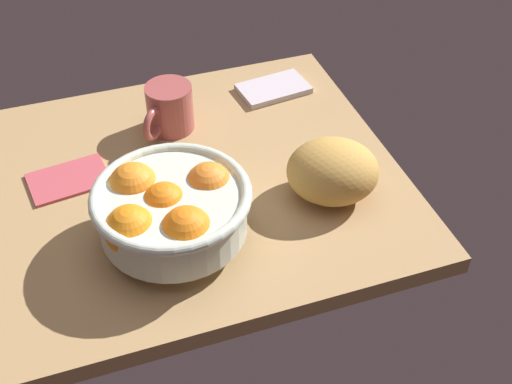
{
  "coord_description": "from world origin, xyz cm",
  "views": [
    {
      "loc": [
        -16.96,
        -80.67,
        70.69
      ],
      "look_at": [
        6.67,
        -11.74,
        5.0
      ],
      "focal_mm": 47.17,
      "sensor_mm": 36.0,
      "label": 1
    }
  ],
  "objects": [
    {
      "name": "ground_plane",
      "position": [
        0.0,
        0.0,
        -1.5
      ],
      "size": [
        65.68,
        59.42,
        3.0
      ],
      "primitive_type": "cube",
      "color": "#A58153"
    },
    {
      "name": "fruit_bowl",
      "position": [
        -6.35,
        -12.76,
        6.44
      ],
      "size": [
        22.42,
        22.42,
        11.03
      ],
      "color": "silver",
      "rests_on": "ground"
    },
    {
      "name": "bread_loaf",
      "position": [
        19.3,
        -10.82,
        4.76
      ],
      "size": [
        17.36,
        16.19,
        9.51
      ],
      "primitive_type": "ellipsoid",
      "rotation": [
        0.0,
        0.0,
        2.8
      ],
      "color": "#C29245",
      "rests_on": "ground"
    },
    {
      "name": "napkin_folded",
      "position": [
        -19.03,
        5.83,
        0.5
      ],
      "size": [
        13.34,
        9.95,
        0.99
      ],
      "primitive_type": "cube",
      "rotation": [
        0.0,
        0.0,
        0.13
      ],
      "color": "#B54650",
      "rests_on": "ground"
    },
    {
      "name": "napkin_spare",
      "position": [
        20.81,
        19.35,
        0.56
      ],
      "size": [
        13.63,
        9.29,
        1.12
      ],
      "primitive_type": "cube",
      "rotation": [
        0.0,
        0.0,
        0.12
      ],
      "color": "#BEB6C0",
      "rests_on": "ground"
    },
    {
      "name": "mug",
      "position": [
        -0.32,
        14.21,
        4.17
      ],
      "size": [
        10.06,
        10.31,
        8.33
      ],
      "color": "#9F4946",
      "rests_on": "ground"
    }
  ]
}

